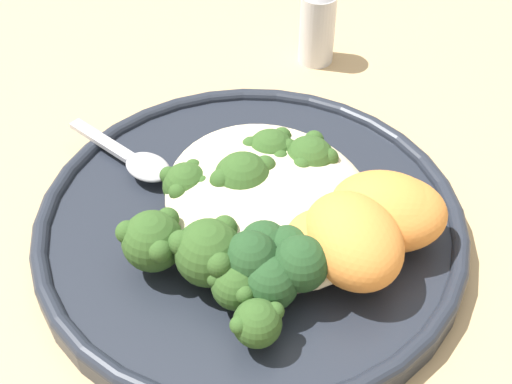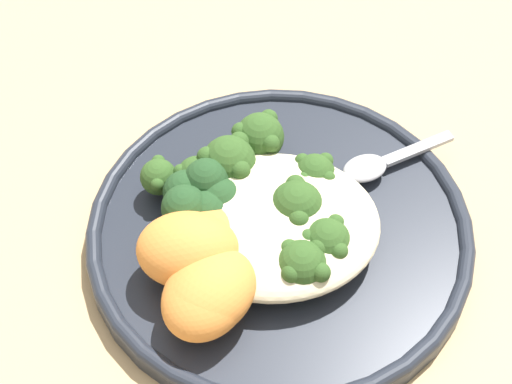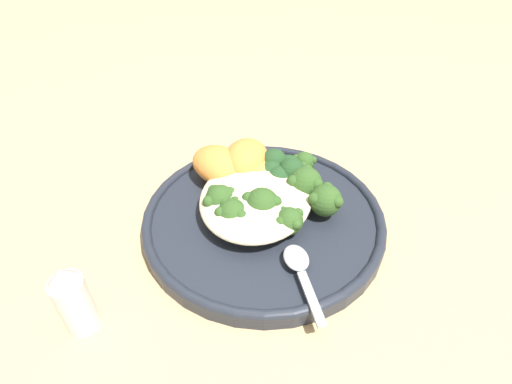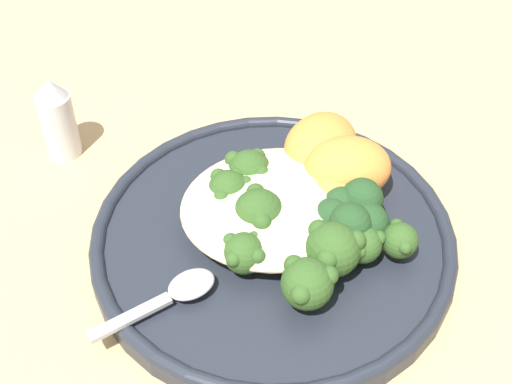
% 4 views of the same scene
% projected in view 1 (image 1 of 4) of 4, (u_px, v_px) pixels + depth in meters
% --- Properties ---
extents(ground_plane, '(4.00, 4.00, 0.00)m').
position_uv_depth(ground_plane, '(244.00, 225.00, 0.50)').
color(ground_plane, tan).
extents(plate, '(0.29, 0.29, 0.02)m').
position_uv_depth(plate, '(247.00, 226.00, 0.48)').
color(plate, '#232833').
rests_on(plate, ground_plane).
extents(quinoa_mound, '(0.16, 0.13, 0.03)m').
position_uv_depth(quinoa_mound, '(269.00, 199.00, 0.46)').
color(quinoa_mound, beige).
rests_on(quinoa_mound, plate).
extents(broccoli_stalk_0, '(0.09, 0.07, 0.04)m').
position_uv_depth(broccoli_stalk_0, '(306.00, 168.00, 0.48)').
color(broccoli_stalk_0, '#9EBC66').
rests_on(broccoli_stalk_0, plate).
extents(broccoli_stalk_1, '(0.09, 0.04, 0.04)m').
position_uv_depth(broccoli_stalk_1, '(275.00, 167.00, 0.48)').
color(broccoli_stalk_1, '#9EBC66').
rests_on(broccoli_stalk_1, plate).
extents(broccoli_stalk_2, '(0.10, 0.05, 0.04)m').
position_uv_depth(broccoli_stalk_2, '(249.00, 188.00, 0.47)').
color(broccoli_stalk_2, '#9EBC66').
rests_on(broccoli_stalk_2, plate).
extents(broccoli_stalk_3, '(0.11, 0.09, 0.03)m').
position_uv_depth(broccoli_stalk_3, '(213.00, 199.00, 0.47)').
color(broccoli_stalk_3, '#9EBC66').
rests_on(broccoli_stalk_3, plate).
extents(broccoli_stalk_4, '(0.06, 0.12, 0.04)m').
position_uv_depth(broccoli_stalk_4, '(174.00, 242.00, 0.43)').
color(broccoli_stalk_4, '#9EBC66').
rests_on(broccoli_stalk_4, plate).
extents(broccoli_stalk_5, '(0.04, 0.10, 0.04)m').
position_uv_depth(broccoli_stalk_5, '(219.00, 251.00, 0.43)').
color(broccoli_stalk_5, '#9EBC66').
rests_on(broccoli_stalk_5, plate).
extents(broccoli_stalk_6, '(0.05, 0.07, 0.03)m').
position_uv_depth(broccoli_stalk_6, '(246.00, 278.00, 0.42)').
color(broccoli_stalk_6, '#9EBC66').
rests_on(broccoli_stalk_6, plate).
extents(broccoli_stalk_7, '(0.07, 0.08, 0.03)m').
position_uv_depth(broccoli_stalk_7, '(266.00, 306.00, 0.41)').
color(broccoli_stalk_7, '#9EBC66').
rests_on(broccoli_stalk_7, plate).
extents(sweet_potato_chunk_0, '(0.08, 0.06, 0.05)m').
position_uv_depth(sweet_potato_chunk_0, '(353.00, 240.00, 0.43)').
color(sweet_potato_chunk_0, orange).
rests_on(sweet_potato_chunk_0, plate).
extents(sweet_potato_chunk_1, '(0.09, 0.09, 0.04)m').
position_uv_depth(sweet_potato_chunk_1, '(386.00, 210.00, 0.45)').
color(sweet_potato_chunk_1, orange).
rests_on(sweet_potato_chunk_1, plate).
extents(sweet_potato_chunk_2, '(0.06, 0.07, 0.03)m').
position_uv_depth(sweet_potato_chunk_2, '(321.00, 241.00, 0.44)').
color(sweet_potato_chunk_2, orange).
rests_on(sweet_potato_chunk_2, plate).
extents(sweet_potato_chunk_3, '(0.08, 0.09, 0.04)m').
position_uv_depth(sweet_potato_chunk_3, '(390.00, 213.00, 0.45)').
color(sweet_potato_chunk_3, orange).
rests_on(sweet_potato_chunk_3, plate).
extents(kale_tuft, '(0.06, 0.06, 0.04)m').
position_uv_depth(kale_tuft, '(274.00, 261.00, 0.42)').
color(kale_tuft, '#234723').
rests_on(kale_tuft, plate).
extents(spoon, '(0.10, 0.06, 0.01)m').
position_uv_depth(spoon, '(138.00, 161.00, 0.51)').
color(spoon, '#B7B7BC').
rests_on(spoon, plate).
extents(salt_shaker, '(0.03, 0.03, 0.08)m').
position_uv_depth(salt_shaker, '(318.00, 21.00, 0.62)').
color(salt_shaker, silver).
rests_on(salt_shaker, ground_plane).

